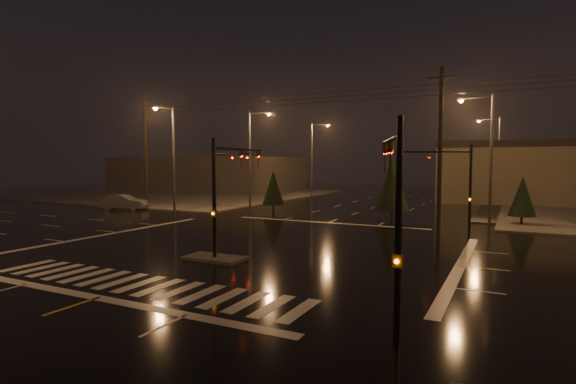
% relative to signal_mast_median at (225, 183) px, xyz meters
% --- Properties ---
extents(ground, '(140.00, 140.00, 0.00)m').
position_rel_signal_mast_median_xyz_m(ground, '(-0.00, 3.07, -3.75)').
color(ground, black).
rests_on(ground, ground).
extents(sidewalk_nw, '(36.00, 36.00, 0.12)m').
position_rel_signal_mast_median_xyz_m(sidewalk_nw, '(-30.00, 33.07, -3.69)').
color(sidewalk_nw, '#4C4944').
rests_on(sidewalk_nw, ground).
extents(median_island, '(3.00, 1.60, 0.15)m').
position_rel_signal_mast_median_xyz_m(median_island, '(-0.00, -0.93, -3.68)').
color(median_island, '#4C4944').
rests_on(median_island, ground).
extents(crosswalk, '(15.00, 2.60, 0.01)m').
position_rel_signal_mast_median_xyz_m(crosswalk, '(-0.00, -5.93, -3.75)').
color(crosswalk, beige).
rests_on(crosswalk, ground).
extents(stop_bar_near, '(16.00, 0.50, 0.01)m').
position_rel_signal_mast_median_xyz_m(stop_bar_near, '(-0.00, -7.93, -3.75)').
color(stop_bar_near, beige).
rests_on(stop_bar_near, ground).
extents(stop_bar_far, '(16.00, 0.50, 0.01)m').
position_rel_signal_mast_median_xyz_m(stop_bar_far, '(-0.00, 14.07, -3.75)').
color(stop_bar_far, beige).
rests_on(stop_bar_far, ground).
extents(commercial_block, '(30.00, 18.00, 5.60)m').
position_rel_signal_mast_median_xyz_m(commercial_block, '(-35.00, 45.07, -0.95)').
color(commercial_block, '#413B3A').
rests_on(commercial_block, ground).
extents(signal_mast_median, '(0.25, 4.59, 6.00)m').
position_rel_signal_mast_median_xyz_m(signal_mast_median, '(0.00, 0.00, 0.00)').
color(signal_mast_median, black).
rests_on(signal_mast_median, ground).
extents(signal_mast_ne, '(4.84, 1.86, 6.00)m').
position_rel_signal_mast_median_xyz_m(signal_mast_ne, '(9.50, 13.21, 0.04)').
color(signal_mast_ne, black).
rests_on(signal_mast_ne, ground).
extents(signal_mast_nw, '(4.84, 1.86, 6.00)m').
position_rel_signal_mast_median_xyz_m(signal_mast_nw, '(-9.50, 13.21, 0.04)').
color(signal_mast_nw, black).
rests_on(signal_mast_nw, ground).
extents(signal_mast_se, '(1.55, 3.87, 6.00)m').
position_rel_signal_mast_median_xyz_m(signal_mast_se, '(10.23, -6.68, -0.04)').
color(signal_mast_se, black).
rests_on(signal_mast_se, ground).
extents(streetlight_1, '(2.77, 0.32, 10.00)m').
position_rel_signal_mast_median_xyz_m(streetlight_1, '(-11.18, 21.07, 2.05)').
color(streetlight_1, '#38383A').
rests_on(streetlight_1, ground).
extents(streetlight_2, '(2.77, 0.32, 10.00)m').
position_rel_signal_mast_median_xyz_m(streetlight_2, '(-11.18, 37.07, 2.05)').
color(streetlight_2, '#38383A').
rests_on(streetlight_2, ground).
extents(streetlight_3, '(2.77, 0.32, 10.00)m').
position_rel_signal_mast_median_xyz_m(streetlight_3, '(11.18, 19.07, 2.05)').
color(streetlight_3, '#38383A').
rests_on(streetlight_3, ground).
extents(streetlight_4, '(2.77, 0.32, 10.00)m').
position_rel_signal_mast_median_xyz_m(streetlight_4, '(11.18, 39.07, 2.05)').
color(streetlight_4, '#38383A').
rests_on(streetlight_4, ground).
extents(streetlight_5, '(0.32, 2.77, 10.00)m').
position_rel_signal_mast_median_xyz_m(streetlight_5, '(-16.00, 14.26, 2.05)').
color(streetlight_5, '#38383A').
rests_on(streetlight_5, ground).
extents(utility_pole_0, '(2.20, 0.32, 12.00)m').
position_rel_signal_mast_median_xyz_m(utility_pole_0, '(-22.00, 17.07, 2.38)').
color(utility_pole_0, black).
rests_on(utility_pole_0, ground).
extents(utility_pole_1, '(2.20, 0.32, 12.00)m').
position_rel_signal_mast_median_xyz_m(utility_pole_1, '(8.00, 17.07, 2.38)').
color(utility_pole_1, black).
rests_on(utility_pole_1, ground).
extents(conifer_0, '(1.95, 1.95, 3.75)m').
position_rel_signal_mast_median_xyz_m(conifer_0, '(13.72, 19.40, -1.53)').
color(conifer_0, black).
rests_on(conifer_0, ground).
extents(conifer_3, '(2.12, 2.12, 4.01)m').
position_rel_signal_mast_median_xyz_m(conifer_3, '(-7.54, 18.94, -1.40)').
color(conifer_3, black).
rests_on(conifer_3, ground).
extents(conifer_4, '(2.94, 2.94, 5.29)m').
position_rel_signal_mast_median_xyz_m(conifer_4, '(3.90, 18.91, -0.76)').
color(conifer_4, black).
rests_on(conifer_4, ground).
extents(car_crossing, '(4.93, 3.22, 1.54)m').
position_rel_signal_mast_median_xyz_m(car_crossing, '(-21.86, 13.77, -2.98)').
color(car_crossing, '#57585E').
rests_on(car_crossing, ground).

